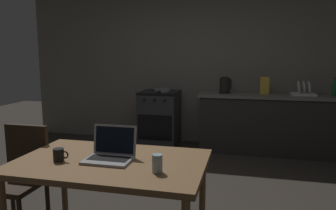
{
  "coord_description": "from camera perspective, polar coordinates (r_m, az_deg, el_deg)",
  "views": [
    {
      "loc": [
        0.82,
        -2.85,
        1.47
      ],
      "look_at": [
        -0.07,
        0.85,
        0.87
      ],
      "focal_mm": 34.62,
      "sensor_mm": 36.0,
      "label": 1
    }
  ],
  "objects": [
    {
      "name": "dining_table",
      "position": [
        2.33,
        -10.02,
        -11.2
      ],
      "size": [
        1.31,
        0.83,
        0.74
      ],
      "color": "brown",
      "rests_on": "ground_plane"
    },
    {
      "name": "frying_pan",
      "position": [
        5.16,
        -1.04,
        2.65
      ],
      "size": [
        0.26,
        0.44,
        0.05
      ],
      "color": "gray",
      "rests_on": "stove_oven"
    },
    {
      "name": "drinking_glass",
      "position": [
        2.03,
        -1.9,
        -10.25
      ],
      "size": [
        0.07,
        0.07,
        0.12
      ],
      "color": "#99B7C6",
      "rests_on": "dining_table"
    },
    {
      "name": "kitchen_counter",
      "position": [
        5.11,
        17.76,
        -3.09
      ],
      "size": [
        2.16,
        0.64,
        0.88
      ],
      "color": "#282623",
      "rests_on": "ground_plane"
    },
    {
      "name": "chair",
      "position": [
        2.92,
        -24.57,
        -10.91
      ],
      "size": [
        0.4,
        0.4,
        0.9
      ],
      "rotation": [
        0.0,
        0.0,
        -0.09
      ],
      "color": "#2D2116",
      "rests_on": "ground_plane"
    },
    {
      "name": "electric_kettle",
      "position": [
        5.03,
        9.97,
        3.43
      ],
      "size": [
        0.18,
        0.16,
        0.25
      ],
      "color": "black",
      "rests_on": "kitchen_counter"
    },
    {
      "name": "laptop",
      "position": [
        2.3,
        -10.13,
        -8.37
      ],
      "size": [
        0.32,
        0.26,
        0.23
      ],
      "rotation": [
        0.0,
        0.0,
        -0.12
      ],
      "color": "#99999E",
      "rests_on": "dining_table"
    },
    {
      "name": "cereal_box",
      "position": [
        5.04,
        16.65,
        3.31
      ],
      "size": [
        0.13,
        0.05,
        0.26
      ],
      "color": "gold",
      "rests_on": "kitchen_counter"
    },
    {
      "name": "dish_rack",
      "position": [
        5.09,
        22.72,
        2.12
      ],
      "size": [
        0.34,
        0.26,
        0.21
      ],
      "color": "silver",
      "rests_on": "kitchen_counter"
    },
    {
      "name": "stove_oven",
      "position": [
        5.27,
        -1.47,
        -2.34
      ],
      "size": [
        0.6,
        0.62,
        0.88
      ],
      "color": "#2D2D30",
      "rests_on": "ground_plane"
    },
    {
      "name": "bottle",
      "position": [
        5.11,
        27.28,
        2.73
      ],
      "size": [
        0.07,
        0.07,
        0.27
      ],
      "color": "#19592D",
      "rests_on": "kitchen_counter"
    },
    {
      "name": "coffee_mug",
      "position": [
        2.36,
        -18.65,
        -8.32
      ],
      "size": [
        0.11,
        0.07,
        0.09
      ],
      "color": "black",
      "rests_on": "dining_table"
    },
    {
      "name": "ground_plane",
      "position": [
        3.31,
        -2.43,
        -17.44
      ],
      "size": [
        12.0,
        12.0,
        0.0
      ],
      "primitive_type": "plane",
      "color": "#2D2823"
    },
    {
      "name": "back_wall",
      "position": [
        5.37,
        8.03,
        8.33
      ],
      "size": [
        6.4,
        0.1,
        2.84
      ],
      "primitive_type": "cube",
      "color": "slate",
      "rests_on": "ground_plane"
    }
  ]
}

